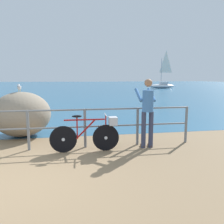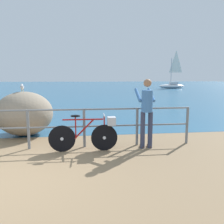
{
  "view_description": "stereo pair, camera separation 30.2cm",
  "coord_description": "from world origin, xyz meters",
  "px_view_note": "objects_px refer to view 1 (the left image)",
  "views": [
    {
      "loc": [
        1.13,
        -3.92,
        1.82
      ],
      "look_at": [
        2.2,
        2.27,
        0.86
      ],
      "focal_mm": 36.37,
      "sensor_mm": 36.0,
      "label": 1
    },
    {
      "loc": [
        1.43,
        -3.97,
        1.82
      ],
      "look_at": [
        2.2,
        2.27,
        0.86
      ],
      "focal_mm": 36.37,
      "sensor_mm": 36.0,
      "label": 2
    }
  ],
  "objects_px": {
    "bicycle": "(91,133)",
    "seagull": "(19,87)",
    "person_at_railing": "(147,110)",
    "breakwater_boulder_main": "(22,114)",
    "sailboat": "(162,84)"
  },
  "relations": [
    {
      "from": "bicycle",
      "to": "seagull",
      "type": "distance_m",
      "value": 2.98
    },
    {
      "from": "person_at_railing",
      "to": "seagull",
      "type": "relative_size",
      "value": 5.22
    },
    {
      "from": "breakwater_boulder_main",
      "to": "sailboat",
      "type": "height_order",
      "value": "sailboat"
    },
    {
      "from": "person_at_railing",
      "to": "breakwater_boulder_main",
      "type": "distance_m",
      "value": 3.89
    },
    {
      "from": "bicycle",
      "to": "sailboat",
      "type": "relative_size",
      "value": 0.28
    },
    {
      "from": "person_at_railing",
      "to": "seagull",
      "type": "distance_m",
      "value": 3.98
    },
    {
      "from": "bicycle",
      "to": "breakwater_boulder_main",
      "type": "xyz_separation_m",
      "value": [
        -1.99,
        1.85,
        0.23
      ]
    },
    {
      "from": "breakwater_boulder_main",
      "to": "sailboat",
      "type": "xyz_separation_m",
      "value": [
        16.32,
        28.77,
        0.02
      ]
    },
    {
      "from": "bicycle",
      "to": "person_at_railing",
      "type": "height_order",
      "value": "person_at_railing"
    },
    {
      "from": "seagull",
      "to": "person_at_railing",
      "type": "bearing_deg",
      "value": -135.71
    },
    {
      "from": "person_at_railing",
      "to": "breakwater_boulder_main",
      "type": "height_order",
      "value": "person_at_railing"
    },
    {
      "from": "bicycle",
      "to": "seagull",
      "type": "xyz_separation_m",
      "value": [
        -2.03,
        1.91,
        1.05
      ]
    },
    {
      "from": "sailboat",
      "to": "seagull",
      "type": "bearing_deg",
      "value": 59.35
    },
    {
      "from": "sailboat",
      "to": "person_at_railing",
      "type": "bearing_deg",
      "value": 66.18
    },
    {
      "from": "bicycle",
      "to": "seagull",
      "type": "relative_size",
      "value": 4.99
    }
  ]
}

